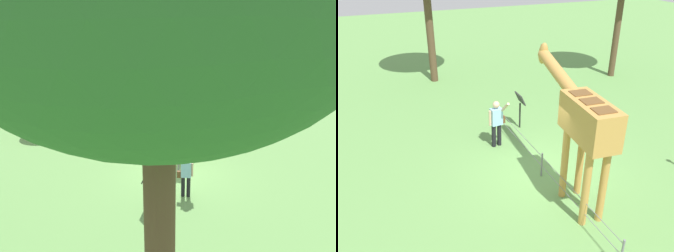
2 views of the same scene
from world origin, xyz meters
The scene contains 11 objects.
ground_plane centered at (0.00, 0.00, 0.00)m, with size 60.00×60.00×0.00m, color #60934C.
giraffe centered at (-1.25, -0.09, 2.31)m, with size 3.83×0.84×3.56m.
visitor centered at (2.09, 0.77, 0.90)m, with size 0.66×0.58×1.69m.
zebra centered at (-5.33, -4.55, 1.16)m, with size 1.28×1.65×1.66m.
ostrich centered at (-2.29, -3.99, 1.18)m, with size 0.70×0.56×2.25m.
shade_hut_near centered at (-7.59, -6.67, 2.91)m, with size 3.19×3.19×3.42m.
shade_hut_far centered at (-4.78, -8.37, 2.86)m, with size 2.96×2.96×3.34m.
shade_hut_aside centered at (-9.65, -3.43, 2.83)m, with size 2.72×2.72×3.28m.
tree_northeast centered at (9.15, 1.36, 5.68)m, with size 3.61×3.61×7.00m.
info_sign centered at (3.01, -0.46, 0.95)m, with size 0.56×0.21×1.32m.
wire_fence centered at (0.00, 0.21, 0.40)m, with size 7.05×0.05×0.75m.
Camera 1 is at (11.94, 1.98, 5.49)m, focal length 32.15 mm.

